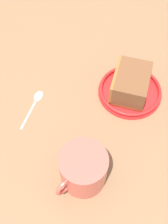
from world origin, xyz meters
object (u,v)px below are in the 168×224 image
at_px(tea_mug, 83,169).
at_px(teaspoon, 35,101).
at_px(cake_slice, 131,83).
at_px(small_plate, 130,91).

xyz_separation_m(tea_mug, teaspoon, (-0.08, -0.21, -0.04)).
distance_m(cake_slice, tea_mug, 0.24).
bearing_deg(teaspoon, cake_slice, 135.27).
bearing_deg(small_plate, teaspoon, -44.98).
xyz_separation_m(small_plate, tea_mug, (0.24, 0.04, 0.04)).
relative_size(small_plate, teaspoon, 1.40).
distance_m(cake_slice, teaspoon, 0.23).
distance_m(small_plate, cake_slice, 0.03).
height_order(small_plate, tea_mug, tea_mug).
height_order(small_plate, cake_slice, cake_slice).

